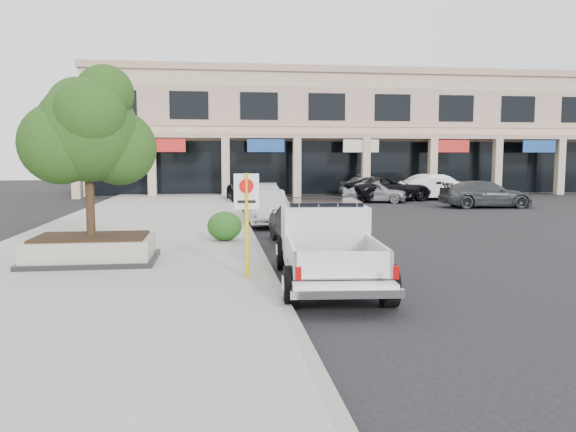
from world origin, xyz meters
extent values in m
plane|color=black|center=(0.00, 0.00, 0.00)|extent=(120.00, 120.00, 0.00)
cube|color=gray|center=(-5.50, 6.00, 0.07)|extent=(8.00, 52.00, 0.15)
cube|color=gray|center=(-1.55, 6.00, 0.07)|extent=(0.20, 52.00, 0.15)
cube|color=tan|center=(8.00, 34.00, 4.50)|extent=(40.00, 10.00, 9.00)
cube|color=gray|center=(8.00, 34.00, 9.25)|extent=(40.40, 10.40, 0.50)
cube|color=gray|center=(8.00, 27.90, 4.30)|extent=(40.00, 2.20, 0.35)
cube|color=tan|center=(-12.00, 27.05, 2.10)|extent=(0.55, 0.55, 4.20)
cube|color=black|center=(8.00, 28.95, 2.00)|extent=(39.20, 0.08, 3.90)
cube|color=black|center=(-5.91, 2.38, 0.21)|extent=(3.20, 2.20, 0.12)
cube|color=gray|center=(-5.91, 2.38, 0.52)|extent=(3.00, 2.00, 0.50)
cube|color=black|center=(-5.91, 2.38, 0.80)|extent=(2.70, 1.70, 0.06)
cylinder|color=black|center=(-5.91, 2.38, 1.93)|extent=(0.22, 0.22, 2.20)
sphere|color=#18390F|center=(-5.91, 2.38, 3.43)|extent=(2.50, 2.50, 2.50)
sphere|color=#18390F|center=(-5.21, 2.68, 3.03)|extent=(1.90, 1.90, 1.90)
sphere|color=#18390F|center=(-6.21, 2.88, 4.03)|extent=(1.60, 1.60, 1.60)
cylinder|color=#DEB70B|center=(-2.11, 0.06, 1.30)|extent=(0.09, 0.09, 2.30)
cube|color=white|center=(-2.11, 0.06, 2.05)|extent=(0.55, 0.03, 0.78)
cylinder|color=red|center=(-2.11, 0.03, 2.17)|extent=(0.32, 0.02, 0.32)
ellipsoid|color=#1D4112|center=(-2.49, 5.60, 0.62)|extent=(1.10, 0.99, 0.93)
imported|color=#2B2D2F|center=(0.03, 5.51, 0.69)|extent=(2.14, 4.20, 1.37)
imported|color=#B0B4B9|center=(-0.68, 10.92, 0.72)|extent=(1.64, 4.38, 1.43)
imported|color=silver|center=(-0.06, 17.64, 0.69)|extent=(1.97, 4.79, 1.39)
imported|color=black|center=(-0.74, 22.69, 0.68)|extent=(2.59, 5.05, 1.36)
imported|color=#96999D|center=(7.05, 21.50, 0.68)|extent=(4.28, 2.93, 1.35)
imported|color=white|center=(11.52, 22.75, 0.78)|extent=(4.92, 2.29, 1.56)
imported|color=#2F3234|center=(12.20, 17.30, 0.74)|extent=(5.20, 2.29, 1.49)
imported|color=black|center=(8.32, 22.55, 0.79)|extent=(6.16, 3.95, 1.58)
imported|color=gray|center=(8.41, 27.23, 0.77)|extent=(4.81, 2.79, 1.54)
imported|color=silver|center=(12.18, 24.25, 0.82)|extent=(5.29, 3.18, 1.65)
camera|label=1|loc=(-2.81, -12.21, 2.80)|focal=35.00mm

